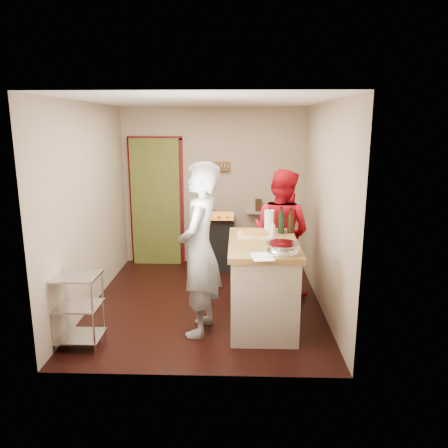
% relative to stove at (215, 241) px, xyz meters
% --- Properties ---
extents(floor, '(3.50, 3.50, 0.00)m').
position_rel_stove_xyz_m(floor, '(-0.05, -1.42, -0.45)').
color(floor, black).
rests_on(floor, ground).
extents(back_wall, '(3.00, 0.44, 2.60)m').
position_rel_stove_xyz_m(back_wall, '(-0.69, 0.36, 0.68)').
color(back_wall, tan).
rests_on(back_wall, ground).
extents(left_wall, '(0.04, 3.50, 2.60)m').
position_rel_stove_xyz_m(left_wall, '(-1.55, -1.42, 0.85)').
color(left_wall, tan).
rests_on(left_wall, ground).
extents(right_wall, '(0.04, 3.50, 2.60)m').
position_rel_stove_xyz_m(right_wall, '(1.45, -1.42, 0.85)').
color(right_wall, tan).
rests_on(right_wall, ground).
extents(ceiling, '(3.00, 3.50, 0.02)m').
position_rel_stove_xyz_m(ceiling, '(-0.05, -1.42, 2.16)').
color(ceiling, white).
rests_on(ceiling, back_wall).
extents(stove, '(0.60, 0.63, 1.00)m').
position_rel_stove_xyz_m(stove, '(0.00, 0.00, 0.00)').
color(stove, black).
rests_on(stove, ground).
extents(wire_shelving, '(0.48, 0.40, 0.80)m').
position_rel_stove_xyz_m(wire_shelving, '(-1.33, -2.62, -0.01)').
color(wire_shelving, silver).
rests_on(wire_shelving, ground).
extents(island, '(0.79, 1.43, 1.32)m').
position_rel_stove_xyz_m(island, '(0.66, -2.02, 0.08)').
color(island, '#BEB1A1').
rests_on(island, ground).
extents(person_stripe, '(0.57, 0.77, 1.94)m').
position_rel_stove_xyz_m(person_stripe, '(-0.06, -2.26, 0.52)').
color(person_stripe, silver).
rests_on(person_stripe, ground).
extents(person_red, '(1.07, 1.02, 1.74)m').
position_rel_stove_xyz_m(person_red, '(0.95, -1.07, 0.42)').
color(person_red, '#B70C18').
rests_on(person_red, ground).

